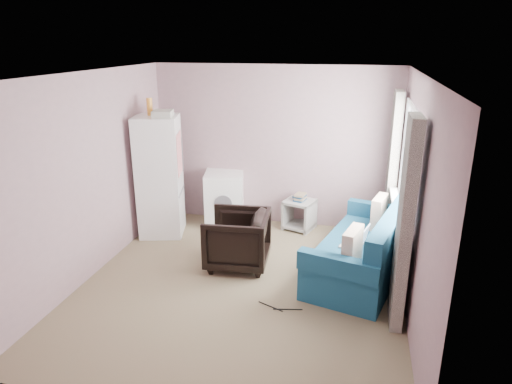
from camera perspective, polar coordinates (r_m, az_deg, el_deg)
room at (r=5.18m, az=-1.77°, el=0.63°), size 3.84×4.24×2.54m
armchair at (r=5.98m, az=-2.37°, el=-5.60°), size 0.79×0.84×0.81m
fridge at (r=6.94m, az=-11.94°, el=2.01°), size 0.76×0.75×2.06m
washing_machine at (r=7.35m, az=-3.96°, el=-0.60°), size 0.71×0.71×0.85m
side_table at (r=7.18m, az=5.45°, el=-2.54°), size 0.54×0.54×0.58m
sofa at (r=5.92m, az=13.56°, el=-7.19°), size 1.41×2.18×0.90m
window_dressing at (r=5.76m, az=17.31°, el=0.10°), size 0.17×2.62×2.18m
floor_cables at (r=5.25m, az=2.90°, el=-14.26°), size 0.51×0.15×0.01m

